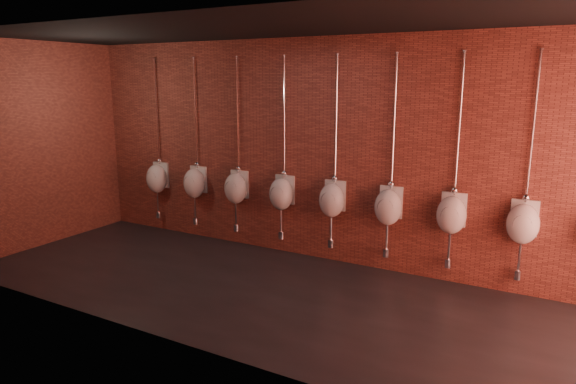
{
  "coord_description": "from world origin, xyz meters",
  "views": [
    {
      "loc": [
        3.07,
        -5.11,
        2.62
      ],
      "look_at": [
        -0.29,
        0.9,
        1.1
      ],
      "focal_mm": 32.0,
      "sensor_mm": 36.0,
      "label": 1
    }
  ],
  "objects_px": {
    "urinal_0": "(157,178)",
    "urinal_6": "(452,214)",
    "urinal_5": "(388,206)",
    "urinal_7": "(523,223)",
    "urinal_4": "(332,199)",
    "urinal_3": "(282,193)",
    "urinal_1": "(195,182)",
    "urinal_2": "(236,187)"
  },
  "relations": [
    {
      "from": "urinal_5",
      "to": "urinal_6",
      "type": "relative_size",
      "value": 1.0
    },
    {
      "from": "urinal_4",
      "to": "urinal_7",
      "type": "distance_m",
      "value": 2.48
    },
    {
      "from": "urinal_5",
      "to": "urinal_7",
      "type": "height_order",
      "value": "same"
    },
    {
      "from": "urinal_5",
      "to": "urinal_7",
      "type": "bearing_deg",
      "value": 0.0
    },
    {
      "from": "urinal_3",
      "to": "urinal_4",
      "type": "height_order",
      "value": "same"
    },
    {
      "from": "urinal_3",
      "to": "urinal_4",
      "type": "relative_size",
      "value": 1.0
    },
    {
      "from": "urinal_6",
      "to": "urinal_7",
      "type": "relative_size",
      "value": 1.0
    },
    {
      "from": "urinal_6",
      "to": "urinal_7",
      "type": "distance_m",
      "value": 0.83
    },
    {
      "from": "urinal_0",
      "to": "urinal_2",
      "type": "height_order",
      "value": "same"
    },
    {
      "from": "urinal_6",
      "to": "urinal_1",
      "type": "bearing_deg",
      "value": 180.0
    },
    {
      "from": "urinal_4",
      "to": "urinal_7",
      "type": "xyz_separation_m",
      "value": [
        2.48,
        0.0,
        0.0
      ]
    },
    {
      "from": "urinal_2",
      "to": "urinal_6",
      "type": "distance_m",
      "value": 3.31
    },
    {
      "from": "urinal_0",
      "to": "urinal_3",
      "type": "relative_size",
      "value": 1.0
    },
    {
      "from": "urinal_1",
      "to": "urinal_2",
      "type": "bearing_deg",
      "value": 0.0
    },
    {
      "from": "urinal_0",
      "to": "urinal_1",
      "type": "distance_m",
      "value": 0.83
    },
    {
      "from": "urinal_1",
      "to": "urinal_5",
      "type": "distance_m",
      "value": 3.31
    },
    {
      "from": "urinal_3",
      "to": "urinal_7",
      "type": "bearing_deg",
      "value": 0.0
    },
    {
      "from": "urinal_3",
      "to": "urinal_5",
      "type": "xyz_separation_m",
      "value": [
        1.66,
        0.0,
        0.0
      ]
    },
    {
      "from": "urinal_0",
      "to": "urinal_7",
      "type": "height_order",
      "value": "same"
    },
    {
      "from": "urinal_1",
      "to": "urinal_4",
      "type": "xyz_separation_m",
      "value": [
        2.48,
        0.0,
        0.0
      ]
    },
    {
      "from": "urinal_1",
      "to": "urinal_6",
      "type": "height_order",
      "value": "same"
    },
    {
      "from": "urinal_2",
      "to": "urinal_7",
      "type": "bearing_deg",
      "value": 0.0
    },
    {
      "from": "urinal_0",
      "to": "urinal_6",
      "type": "distance_m",
      "value": 4.97
    },
    {
      "from": "urinal_0",
      "to": "urinal_5",
      "type": "relative_size",
      "value": 1.0
    },
    {
      "from": "urinal_2",
      "to": "urinal_3",
      "type": "bearing_deg",
      "value": 0.0
    },
    {
      "from": "urinal_5",
      "to": "urinal_6",
      "type": "distance_m",
      "value": 0.83
    },
    {
      "from": "urinal_7",
      "to": "urinal_6",
      "type": "bearing_deg",
      "value": 180.0
    },
    {
      "from": "urinal_1",
      "to": "urinal_3",
      "type": "height_order",
      "value": "same"
    },
    {
      "from": "urinal_3",
      "to": "urinal_7",
      "type": "xyz_separation_m",
      "value": [
        3.31,
        0.0,
        0.0
      ]
    },
    {
      "from": "urinal_2",
      "to": "urinal_3",
      "type": "relative_size",
      "value": 1.0
    },
    {
      "from": "urinal_4",
      "to": "urinal_0",
      "type": "bearing_deg",
      "value": 180.0
    },
    {
      "from": "urinal_3",
      "to": "urinal_5",
      "type": "relative_size",
      "value": 1.0
    },
    {
      "from": "urinal_0",
      "to": "urinal_1",
      "type": "relative_size",
      "value": 1.0
    },
    {
      "from": "urinal_3",
      "to": "urinal_7",
      "type": "distance_m",
      "value": 3.31
    },
    {
      "from": "urinal_2",
      "to": "urinal_4",
      "type": "distance_m",
      "value": 1.66
    },
    {
      "from": "urinal_4",
      "to": "urinal_3",
      "type": "bearing_deg",
      "value": 180.0
    },
    {
      "from": "urinal_7",
      "to": "urinal_3",
      "type": "bearing_deg",
      "value": 180.0
    },
    {
      "from": "urinal_0",
      "to": "urinal_6",
      "type": "bearing_deg",
      "value": 0.0
    },
    {
      "from": "urinal_6",
      "to": "urinal_7",
      "type": "xyz_separation_m",
      "value": [
        0.83,
        0.0,
        0.0
      ]
    },
    {
      "from": "urinal_3",
      "to": "urinal_5",
      "type": "height_order",
      "value": "same"
    },
    {
      "from": "urinal_4",
      "to": "urinal_5",
      "type": "relative_size",
      "value": 1.0
    },
    {
      "from": "urinal_3",
      "to": "urinal_7",
      "type": "height_order",
      "value": "same"
    }
  ]
}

